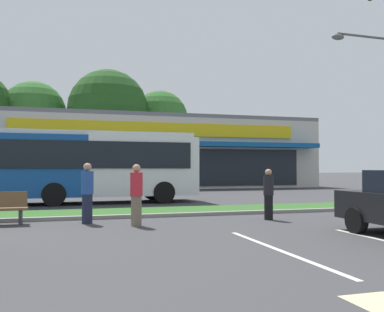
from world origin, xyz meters
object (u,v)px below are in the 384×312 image
Objects in this scene: pedestrian_near_bench at (87,193)px; pedestrian_far at (136,195)px; car_1 at (76,182)px; pedestrian_by_pole at (269,194)px; city_bus at (74,165)px.

pedestrian_near_bench reaches higher than pedestrian_far.
car_1 is 15.87m from pedestrian_by_pole.
car_1 is 2.38× the size of pedestrian_far.
car_1 is at bearing -127.75° from pedestrian_by_pole.
city_bus reaches higher than pedestrian_far.
pedestrian_by_pole is at bearing 172.06° from pedestrian_near_bench.
city_bus is 9.86m from pedestrian_by_pole.
car_1 is (0.26, 6.93, -1.01)m from city_bus.
pedestrian_far is (-4.19, -0.24, 0.07)m from pedestrian_by_pole.
city_bus is 7.14× the size of pedestrian_by_pole.
car_1 is 14.23m from pedestrian_near_bench.
pedestrian_near_bench is (0.24, -7.30, -0.88)m from city_bus.
pedestrian_near_bench reaches higher than pedestrian_by_pole.
pedestrian_far reaches higher than car_1.
city_bus reaches higher than pedestrian_by_pole.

